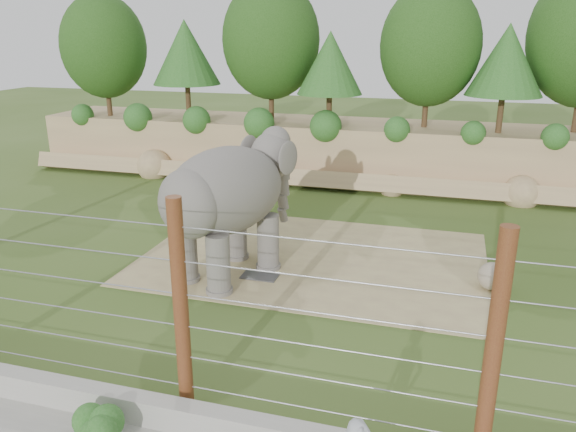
# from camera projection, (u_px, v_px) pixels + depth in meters

# --- Properties ---
(ground) EXTENTS (90.00, 90.00, 0.00)m
(ground) POSITION_uv_depth(u_px,v_px,m) (266.00, 300.00, 14.22)
(ground) COLOR #3A561B
(ground) RESTS_ON ground
(back_embankment) EXTENTS (30.00, 5.52, 8.77)m
(back_embankment) POSITION_uv_depth(u_px,v_px,m) (369.00, 91.00, 24.36)
(back_embankment) COLOR #A38360
(back_embankment) RESTS_ON ground
(dirt_patch) EXTENTS (10.00, 7.00, 0.02)m
(dirt_patch) POSITION_uv_depth(u_px,v_px,m) (313.00, 258.00, 16.82)
(dirt_patch) COLOR tan
(dirt_patch) RESTS_ON ground
(drain_grate) EXTENTS (1.00, 0.60, 0.03)m
(drain_grate) POSITION_uv_depth(u_px,v_px,m) (260.00, 276.00, 15.51)
(drain_grate) COLOR #262628
(drain_grate) RESTS_ON dirt_patch
(elephant) EXTENTS (3.57, 5.07, 3.77)m
(elephant) POSITION_uv_depth(u_px,v_px,m) (227.00, 210.00, 15.11)
(elephant) COLOR #646059
(elephant) RESTS_ON ground
(stone_ball) EXTENTS (0.74, 0.74, 0.74)m
(stone_ball) POSITION_uv_depth(u_px,v_px,m) (492.00, 276.00, 14.63)
(stone_ball) COLOR gray
(stone_ball) RESTS_ON dirt_patch
(retaining_wall) EXTENTS (26.00, 0.35, 0.50)m
(retaining_wall) POSITION_uv_depth(u_px,v_px,m) (174.00, 415.00, 9.59)
(retaining_wall) COLOR #9E9C93
(retaining_wall) RESTS_ON ground
(barrier_fence) EXTENTS (20.26, 0.26, 4.00)m
(barrier_fence) POSITION_uv_depth(u_px,v_px,m) (181.00, 310.00, 9.49)
(barrier_fence) COLOR #5A2416
(barrier_fence) RESTS_ON ground
(walkway_shrub) EXTENTS (0.73, 0.73, 0.73)m
(walkway_shrub) POSITION_uv_depth(u_px,v_px,m) (95.00, 428.00, 9.08)
(walkway_shrub) COLOR #24601C
(walkway_shrub) RESTS_ON walkway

